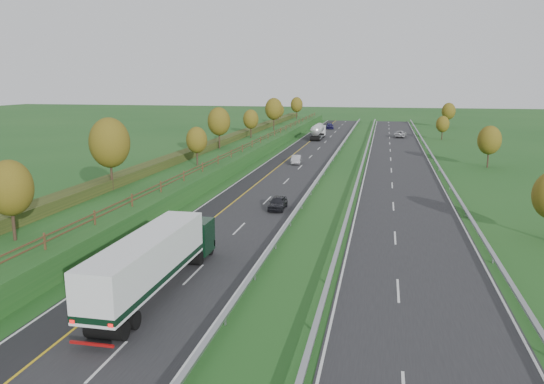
{
  "coord_description": "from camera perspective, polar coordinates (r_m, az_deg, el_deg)",
  "views": [
    {
      "loc": [
        13.92,
        -22.27,
        13.37
      ],
      "look_at": [
        2.95,
        29.59,
        2.2
      ],
      "focal_mm": 35.0,
      "sensor_mm": 36.0,
      "label": 1
    }
  ],
  "objects": [
    {
      "name": "embankment_left",
      "position": [
        87.45,
        -6.13,
        3.7
      ],
      "size": [
        12.0,
        200.0,
        2.0
      ],
      "primitive_type": "cube",
      "color": "#1C4C1B",
      "rests_on": "ground"
    },
    {
      "name": "car_small_far",
      "position": [
        151.49,
        6.22,
        7.07
      ],
      "size": [
        2.75,
        5.39,
        1.5
      ],
      "primitive_type": "imported",
      "rotation": [
        0.0,
        0.0,
        0.13
      ],
      "color": "#1A1747",
      "rests_on": "near_carriageway"
    },
    {
      "name": "ground",
      "position": [
        78.65,
        7.45,
        2.01
      ],
      "size": [
        400.0,
        400.0,
        0.0
      ],
      "primitive_type": "plane",
      "color": "#1C4C1B",
      "rests_on": "ground"
    },
    {
      "name": "car_oncoming",
      "position": [
        131.31,
        13.63,
        6.08
      ],
      "size": [
        3.22,
        5.9,
        1.57
      ],
      "primitive_type": "imported",
      "rotation": [
        0.0,
        0.0,
        3.03
      ],
      "color": "#AAAAAF",
      "rests_on": "far_carriageway"
    },
    {
      "name": "hard_shoulder",
      "position": [
        85.2,
        -0.18,
        2.89
      ],
      "size": [
        3.0,
        200.0,
        0.04
      ],
      "primitive_type": "cube",
      "color": "black",
      "rests_on": "ground"
    },
    {
      "name": "box_lorry",
      "position": [
        34.5,
        -12.5,
        -7.06
      ],
      "size": [
        2.58,
        16.28,
        4.06
      ],
      "color": "black",
      "rests_on": "near_carriageway"
    },
    {
      "name": "car_dark_near",
      "position": [
        55.87,
        0.63,
        -1.17
      ],
      "size": [
        1.66,
        4.08,
        1.39
      ],
      "primitive_type": "imported",
      "rotation": [
        0.0,
        0.0,
        0.01
      ],
      "color": "black",
      "rests_on": "near_carriageway"
    },
    {
      "name": "outer_barrier_far",
      "position": [
        83.68,
        17.56,
        2.58
      ],
      "size": [
        0.32,
        200.0,
        0.71
      ],
      "color": "#909398",
      "rests_on": "ground"
    },
    {
      "name": "median_barrier_near",
      "position": [
        83.66,
        6.17,
        3.06
      ],
      "size": [
        0.32,
        200.0,
        0.71
      ],
      "color": "#909398",
      "rests_on": "ground"
    },
    {
      "name": "lane_markings",
      "position": [
        83.57,
        6.63,
        2.65
      ],
      "size": [
        26.75,
        200.0,
        0.01
      ],
      "color": "silver",
      "rests_on": "near_carriageway"
    },
    {
      "name": "road_tanker",
      "position": [
        124.75,
        4.97,
        6.56
      ],
      "size": [
        2.4,
        11.22,
        3.46
      ],
      "color": "silver",
      "rests_on": "near_carriageway"
    },
    {
      "name": "hedge_left",
      "position": [
        87.88,
        -7.4,
        4.73
      ],
      "size": [
        2.2,
        180.0,
        1.1
      ],
      "primitive_type": "cube",
      "color": "#253315",
      "rests_on": "embankment_left"
    },
    {
      "name": "far_carriageway",
      "position": [
        83.39,
        13.57,
        2.35
      ],
      "size": [
        10.5,
        200.0,
        0.04
      ],
      "primitive_type": "cube",
      "color": "black",
      "rests_on": "ground"
    },
    {
      "name": "near_carriageway",
      "position": [
        84.5,
        2.31,
        2.8
      ],
      "size": [
        10.5,
        200.0,
        0.04
      ],
      "primitive_type": "cube",
      "color": "black",
      "rests_on": "ground"
    },
    {
      "name": "trees_far",
      "position": [
        112.98,
        20.11,
        6.55
      ],
      "size": [
        8.45,
        118.6,
        7.12
      ],
      "color": "#2D2116",
      "rests_on": "ground"
    },
    {
      "name": "trees_left",
      "position": [
        83.55,
        -6.69,
        7.01
      ],
      "size": [
        6.64,
        164.3,
        7.66
      ],
      "color": "#2D2116",
      "rests_on": "embankment_left"
    },
    {
      "name": "median_barrier_far",
      "position": [
        83.32,
        9.66,
        2.92
      ],
      "size": [
        0.32,
        200.0,
        0.71
      ],
      "color": "#909398",
      "rests_on": "ground"
    },
    {
      "name": "car_silver_mid",
      "position": [
        86.82,
        2.62,
        3.51
      ],
      "size": [
        1.81,
        4.27,
        1.37
      ],
      "primitive_type": "imported",
      "rotation": [
        0.0,
        0.0,
        0.09
      ],
      "color": "#9C9CA0",
      "rests_on": "near_carriageway"
    },
    {
      "name": "fence_left",
      "position": [
        85.54,
        -3.36,
        4.73
      ],
      "size": [
        0.12,
        189.06,
        1.2
      ],
      "color": "#422B19",
      "rests_on": "embankment_left"
    }
  ]
}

